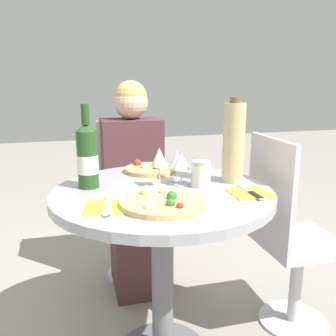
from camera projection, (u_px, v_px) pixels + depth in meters
dining_table at (162, 225)px, 1.52m from camera, size 0.88×0.88×0.77m
chair_behind_diner at (131, 201)px, 2.31m from camera, size 0.37×0.37×0.94m
seated_diner at (135, 194)px, 2.15m from camera, size 0.34×0.44×1.18m
chair_empty_side at (287, 239)px, 1.77m from camera, size 0.37×0.37×0.94m
pizza_large at (163, 202)px, 1.30m from camera, size 0.30×0.30×0.05m
pizza_small_far at (150, 169)px, 1.77m from camera, size 0.24×0.24×0.05m
wine_bottle at (87, 156)px, 1.49m from camera, size 0.08×0.08×0.34m
tall_carafe at (234, 142)px, 1.56m from camera, size 0.09×0.09×0.36m
sugar_shaker at (201, 174)px, 1.52m from camera, size 0.08×0.08×0.11m
wine_glass_front_left at (159, 158)px, 1.50m from camera, size 0.07×0.07×0.16m
wine_glass_back_right at (177, 159)px, 1.59m from camera, size 0.07×0.07×0.13m
wine_glass_front_right at (181, 162)px, 1.53m from camera, size 0.07×0.07×0.14m
place_setting_left at (107, 207)px, 1.28m from camera, size 0.17×0.19×0.01m
place_setting_right at (250, 193)px, 1.43m from camera, size 0.15×0.19×0.01m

